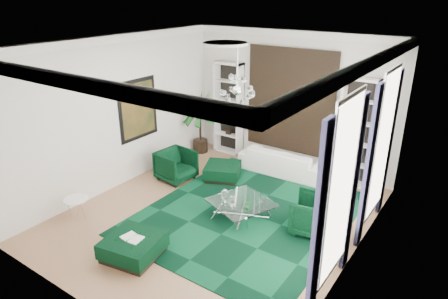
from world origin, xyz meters
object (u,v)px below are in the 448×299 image
Objects in this scene: armchair_right at (314,214)px; side_table at (77,209)px; ottoman_side at (223,172)px; palm at (200,115)px; ottoman_front at (133,247)px; sofa at (283,161)px; coffee_table at (241,210)px; armchair_left at (176,165)px.

armchair_right is 5.15m from side_table.
palm is at bearing 144.58° from ottoman_side.
ottoman_side is 3.79m from ottoman_front.
palm is (-2.84, -0.09, 0.85)m from sofa.
side_table is (-2.96, -2.10, 0.04)m from coffee_table.
sofa is 2.68× the size of armchair_right.
ottoman_side is at bearing 67.40° from side_table.
sofa is at bearing 61.23° from side_table.
sofa is at bearing -151.60° from armchair_right.
armchair_left is 1.72× the size of side_table.
armchair_right is (4.01, -0.26, 0.00)m from armchair_left.
armchair_right is 3.71m from ottoman_front.
sofa reaches higher than coffee_table.
palm is (-0.68, 1.93, 0.79)m from armchair_left.
armchair_left is 0.89× the size of ottoman_front.
armchair_right is at bearing 127.34° from sofa.
armchair_left is 0.99× the size of ottoman_side.
coffee_table is (0.33, -2.70, -0.14)m from sofa.
ottoman_side is 1.73× the size of side_table.
side_table reaches higher than ottoman_front.
sofa is 2.68× the size of armchair_left.
sofa is 2.93m from armchair_right.
armchair_left is (-2.16, -2.02, 0.06)m from sofa.
armchair_right is at bearing -25.04° from palm.
coffee_table is at bearing 67.50° from ottoman_front.
coffee_table is 2.07m from ottoman_side.
ottoman_side is 3.82m from side_table.
sofa is 5.48m from side_table.
sofa is 2.72m from coffee_table.
armchair_right is 1.59m from coffee_table.
armchair_right is 1.72× the size of side_table.
ottoman_side is at bearing -35.42° from palm.
side_table is at bearing 59.46° from sofa.
sofa is 2.96m from armchair_left.
ottoman_front is (1.52, -3.00, -0.21)m from armchair_left.
coffee_table reaches higher than ottoman_front.
side_table is (-4.49, -2.52, -0.16)m from armchair_right.
armchair_left and armchair_right have the same top height.
side_table is (-2.00, 0.22, 0.05)m from ottoman_front.
ottoman_front is 1.92× the size of side_table.
armchair_right is 0.37× the size of palm.
sofa is at bearing 47.46° from ottoman_side.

